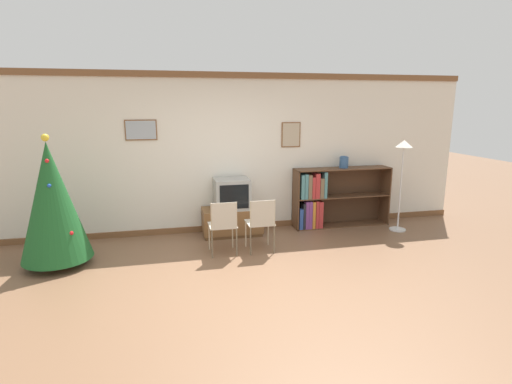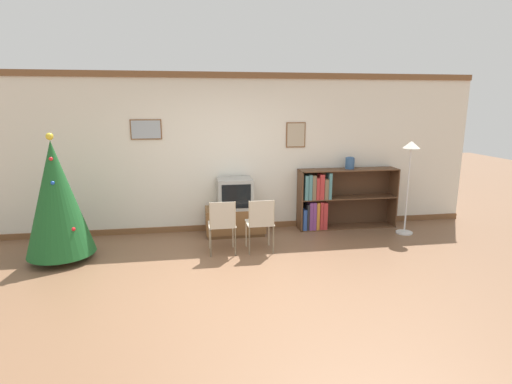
% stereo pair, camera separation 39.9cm
% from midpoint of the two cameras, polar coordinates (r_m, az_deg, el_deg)
% --- Properties ---
extents(ground_plane, '(24.00, 24.00, 0.00)m').
position_cam_midpoint_polar(ground_plane, '(5.01, 0.57, -13.39)').
color(ground_plane, brown).
extents(wall_back, '(8.96, 0.11, 2.70)m').
position_cam_midpoint_polar(wall_back, '(6.89, -2.71, 5.51)').
color(wall_back, silver).
rests_on(wall_back, ground_plane).
extents(christmas_tree, '(0.92, 0.92, 1.81)m').
position_cam_midpoint_polar(christmas_tree, '(6.10, -24.97, -0.90)').
color(christmas_tree, maroon).
rests_on(christmas_tree, ground_plane).
extents(tv_console, '(0.99, 0.51, 0.46)m').
position_cam_midpoint_polar(tv_console, '(6.83, -1.34, -4.16)').
color(tv_console, brown).
rests_on(tv_console, ground_plane).
extents(television, '(0.58, 0.49, 0.51)m').
position_cam_midpoint_polar(television, '(6.70, -1.35, -0.21)').
color(television, '#9E9E99').
rests_on(television, tv_console).
extents(folding_chair_left, '(0.40, 0.40, 0.82)m').
position_cam_midpoint_polar(folding_chair_left, '(5.86, -2.90, -4.54)').
color(folding_chair_left, '#BCB29E').
rests_on(folding_chair_left, ground_plane).
extents(folding_chair_right, '(0.40, 0.40, 0.82)m').
position_cam_midpoint_polar(folding_chair_right, '(5.94, 2.57, -4.29)').
color(folding_chair_right, '#BCB29E').
rests_on(folding_chair_right, ground_plane).
extents(bookshelf, '(1.77, 0.36, 1.06)m').
position_cam_midpoint_polar(bookshelf, '(7.24, 11.97, -1.16)').
color(bookshelf, brown).
rests_on(bookshelf, ground_plane).
extents(vase, '(0.16, 0.16, 0.21)m').
position_cam_midpoint_polar(vase, '(7.27, 14.81, 4.05)').
color(vase, '#335684').
rests_on(vase, bookshelf).
extents(standing_lamp, '(0.28, 0.28, 1.59)m').
position_cam_midpoint_polar(standing_lamp, '(7.20, 22.64, 3.81)').
color(standing_lamp, silver).
rests_on(standing_lamp, ground_plane).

